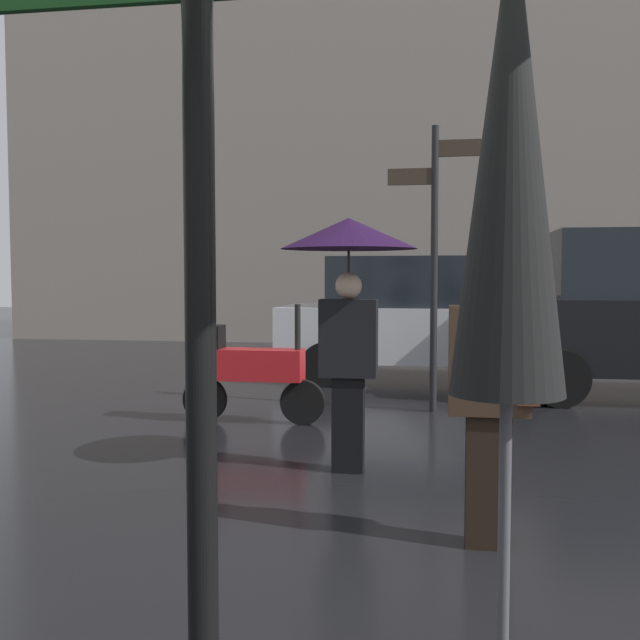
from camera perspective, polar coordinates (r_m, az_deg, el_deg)
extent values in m
cylinder|color=black|center=(1.91, -9.34, -3.60)|extent=(0.08, 0.08, 2.58)
cylinder|color=#4C4C51|center=(2.29, 14.19, -19.84)|extent=(0.04, 0.04, 1.14)
cone|color=black|center=(2.14, 14.70, 12.79)|extent=(0.33, 0.33, 1.37)
cube|color=black|center=(5.70, 2.23, -8.17)|extent=(0.24, 0.15, 0.74)
cube|color=black|center=(5.60, 2.25, -1.43)|extent=(0.44, 0.20, 0.60)
sphere|color=beige|center=(5.58, 2.26, 2.69)|extent=(0.21, 0.21, 0.21)
cylinder|color=black|center=(5.58, 2.26, 4.06)|extent=(0.02, 0.02, 0.30)
cone|color=black|center=(5.59, 2.27, 6.81)|extent=(1.05, 1.05, 0.24)
cube|color=black|center=(4.27, 13.03, -12.18)|extent=(0.25, 0.16, 0.75)
cube|color=#332319|center=(4.14, 13.16, -3.10)|extent=(0.45, 0.20, 0.61)
sphere|color=#936B4C|center=(4.11, 13.24, 2.54)|extent=(0.21, 0.21, 0.21)
cube|color=#512819|center=(4.17, 15.91, -4.35)|extent=(0.12, 0.24, 0.28)
cylinder|color=black|center=(7.47, -1.37, -6.47)|extent=(0.46, 0.09, 0.46)
cylinder|color=black|center=(7.73, -9.03, -6.18)|extent=(0.46, 0.09, 0.46)
cube|color=red|center=(7.53, -5.28, -3.49)|extent=(1.04, 0.32, 0.32)
cube|color=black|center=(7.63, -8.70, -1.31)|extent=(0.28, 0.28, 0.24)
cylinder|color=black|center=(7.39, -1.77, -0.88)|extent=(0.06, 0.06, 0.55)
cylinder|color=black|center=(10.73, 16.74, -2.99)|extent=(0.68, 0.18, 0.68)
cylinder|color=black|center=(8.87, 18.35, -4.36)|extent=(0.68, 0.18, 0.68)
cube|color=silver|center=(10.70, 8.13, -1.00)|extent=(4.12, 1.73, 0.78)
cube|color=black|center=(10.68, 7.06, 3.00)|extent=(2.27, 1.59, 0.71)
cylinder|color=black|center=(11.65, 14.81, -2.63)|extent=(0.61, 0.18, 0.61)
cylinder|color=black|center=(9.94, 15.78, -3.68)|extent=(0.61, 0.18, 0.61)
cylinder|color=black|center=(11.70, 1.62, -2.49)|extent=(0.61, 0.18, 0.61)
cylinder|color=black|center=(10.00, 0.31, -3.51)|extent=(0.61, 0.18, 0.61)
cylinder|color=black|center=(8.16, 8.95, 3.88)|extent=(0.08, 0.08, 3.17)
cube|color=#33281E|center=(8.29, 11.02, 13.12)|extent=(0.56, 0.04, 0.18)
cube|color=#33281E|center=(8.24, 7.17, 11.10)|extent=(0.52, 0.04, 0.18)
cube|color=gray|center=(18.61, 7.41, 23.27)|extent=(19.13, 2.79, 15.67)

